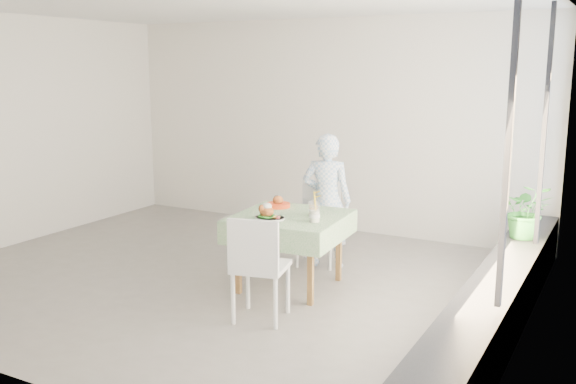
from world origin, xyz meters
The scene contains 17 objects.
floor centered at (0.00, 0.00, 0.00)m, with size 6.00×6.00×0.00m, color #625F5D.
ceiling centered at (0.00, 0.00, 2.80)m, with size 6.00×6.00×0.00m, color white.
wall_back centered at (0.00, 2.50, 1.40)m, with size 6.00×0.02×2.80m, color white.
wall_front centered at (0.00, -2.50, 1.40)m, with size 6.00×0.02×2.80m, color white.
wall_left centered at (-3.00, 0.00, 1.40)m, with size 0.02×5.00×2.80m, color white.
wall_right centered at (3.00, 0.00, 1.40)m, with size 0.02×5.00×2.80m, color white.
window_pane centered at (2.97, 0.00, 1.65)m, with size 0.01×4.80×2.18m, color #D1E0F9.
window_ledge centered at (2.80, 0.00, 0.25)m, with size 0.40×4.80×0.50m, color black.
cafe_table centered at (0.75, 0.13, 0.46)m, with size 1.11×1.11×0.74m.
chair_far centered at (0.66, 0.95, 0.28)m, with size 0.52×0.52×0.92m.
chair_near centered at (0.93, -0.73, 0.29)m, with size 0.53×0.53×0.94m.
diner centered at (0.78, 0.92, 0.74)m, with size 0.54×0.35×1.48m, color #83AAD2.
main_dish centered at (0.64, -0.11, 0.79)m, with size 0.30×0.30×0.16m.
juice_cup_orange centered at (0.99, 0.19, 0.81)m, with size 0.11×0.11×0.30m.
juice_cup_lemonade centered at (1.09, -0.01, 0.81)m, with size 0.11×0.11×0.30m.
second_dish centered at (0.47, 0.39, 0.78)m, with size 0.25×0.25×0.12m.
potted_plant centered at (2.80, 1.27, 0.78)m, with size 0.50×0.43×0.56m, color #2D7B29.
Camera 1 is at (3.69, -5.28, 2.20)m, focal length 40.00 mm.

